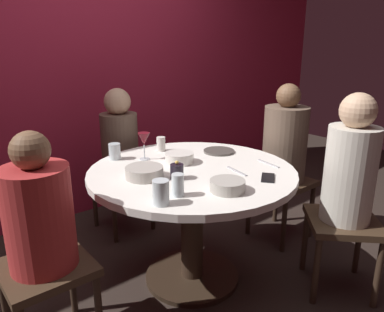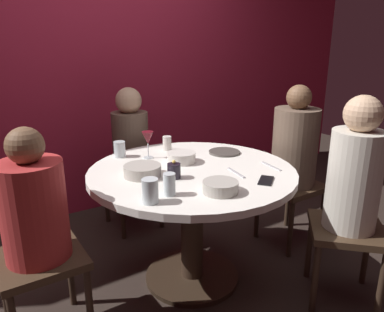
{
  "view_description": "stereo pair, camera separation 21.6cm",
  "coord_description": "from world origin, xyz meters",
  "px_view_note": "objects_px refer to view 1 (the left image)",
  "views": [
    {
      "loc": [
        -1.31,
        -1.61,
        1.47
      ],
      "look_at": [
        0.0,
        0.0,
        0.83
      ],
      "focal_mm": 34.56,
      "sensor_mm": 36.0,
      "label": 1
    },
    {
      "loc": [
        -1.13,
        -1.73,
        1.47
      ],
      "look_at": [
        0.0,
        0.0,
        0.83
      ],
      "focal_mm": 34.56,
      "sensor_mm": 36.0,
      "label": 2
    }
  ],
  "objects_px": {
    "seated_diner_front_right": "(349,175)",
    "cup_near_candle": "(178,185)",
    "seated_diner_back": "(120,145)",
    "cup_center_front": "(161,192)",
    "bowl_small_white": "(144,172)",
    "wine_glass": "(144,140)",
    "candle_holder": "(177,171)",
    "seated_diner_left": "(40,222)",
    "dinner_plate": "(219,151)",
    "cell_phone": "(268,178)",
    "seated_diner_right": "(285,146)",
    "dining_table": "(192,196)",
    "bowl_salad_center": "(227,186)",
    "bowl_serving_large": "(179,158)",
    "cup_by_right_diner": "(161,144)",
    "cup_by_left_diner": "(115,151)"
  },
  "relations": [
    {
      "from": "seated_diner_front_right",
      "to": "cup_near_candle",
      "type": "relative_size",
      "value": 10.78
    },
    {
      "from": "seated_diner_back",
      "to": "cup_center_front",
      "type": "height_order",
      "value": "seated_diner_back"
    },
    {
      "from": "bowl_small_white",
      "to": "cup_center_front",
      "type": "xyz_separation_m",
      "value": [
        -0.13,
        -0.35,
        0.03
      ]
    },
    {
      "from": "wine_glass",
      "to": "bowl_small_white",
      "type": "bearing_deg",
      "value": -122.3
    },
    {
      "from": "candle_holder",
      "to": "cup_near_candle",
      "type": "bearing_deg",
      "value": -125.88
    },
    {
      "from": "seated_diner_left",
      "to": "cup_near_candle",
      "type": "height_order",
      "value": "seated_diner_left"
    },
    {
      "from": "dinner_plate",
      "to": "cell_phone",
      "type": "relative_size",
      "value": 1.5
    },
    {
      "from": "seated_diner_right",
      "to": "wine_glass",
      "type": "relative_size",
      "value": 6.78
    },
    {
      "from": "dining_table",
      "to": "dinner_plate",
      "type": "height_order",
      "value": "dinner_plate"
    },
    {
      "from": "dining_table",
      "to": "bowl_salad_center",
      "type": "distance_m",
      "value": 0.43
    },
    {
      "from": "bowl_small_white",
      "to": "cup_near_candle",
      "type": "distance_m",
      "value": 0.32
    },
    {
      "from": "seated_diner_back",
      "to": "bowl_salad_center",
      "type": "distance_m",
      "value": 1.27
    },
    {
      "from": "seated_diner_right",
      "to": "candle_holder",
      "type": "height_order",
      "value": "seated_diner_right"
    },
    {
      "from": "dining_table",
      "to": "bowl_serving_large",
      "type": "relative_size",
      "value": 6.94
    },
    {
      "from": "wine_glass",
      "to": "cup_by_right_diner",
      "type": "distance_m",
      "value": 0.23
    },
    {
      "from": "dining_table",
      "to": "seated_diner_back",
      "type": "relative_size",
      "value": 1.07
    },
    {
      "from": "seated_diner_front_right",
      "to": "bowl_salad_center",
      "type": "bearing_deg",
      "value": 24.83
    },
    {
      "from": "dining_table",
      "to": "wine_glass",
      "type": "xyz_separation_m",
      "value": [
        -0.12,
        0.33,
        0.3
      ]
    },
    {
      "from": "wine_glass",
      "to": "cell_phone",
      "type": "height_order",
      "value": "wine_glass"
    },
    {
      "from": "candle_holder",
      "to": "cell_phone",
      "type": "height_order",
      "value": "candle_holder"
    },
    {
      "from": "seated_diner_right",
      "to": "dining_table",
      "type": "bearing_deg",
      "value": 0.0
    },
    {
      "from": "seated_diner_back",
      "to": "cup_near_candle",
      "type": "height_order",
      "value": "seated_diner_back"
    },
    {
      "from": "cup_near_candle",
      "to": "cup_by_right_diner",
      "type": "relative_size",
      "value": 1.15
    },
    {
      "from": "seated_diner_right",
      "to": "wine_glass",
      "type": "bearing_deg",
      "value": -18.38
    },
    {
      "from": "cup_near_candle",
      "to": "seated_diner_right",
      "type": "bearing_deg",
      "value": 12.64
    },
    {
      "from": "dining_table",
      "to": "seated_diner_right",
      "type": "relative_size",
      "value": 1.03
    },
    {
      "from": "bowl_small_white",
      "to": "bowl_serving_large",
      "type": "bearing_deg",
      "value": 16.06
    },
    {
      "from": "bowl_small_white",
      "to": "seated_diner_right",
      "type": "bearing_deg",
      "value": -2.5
    },
    {
      "from": "seated_diner_left",
      "to": "dinner_plate",
      "type": "distance_m",
      "value": 1.26
    },
    {
      "from": "cup_by_left_diner",
      "to": "cup_by_right_diner",
      "type": "height_order",
      "value": "cup_by_left_diner"
    },
    {
      "from": "bowl_serving_large",
      "to": "cup_near_candle",
      "type": "xyz_separation_m",
      "value": [
        -0.32,
        -0.41,
        0.02
      ]
    },
    {
      "from": "bowl_serving_large",
      "to": "cup_by_left_diner",
      "type": "bearing_deg",
      "value": 131.1
    },
    {
      "from": "bowl_salad_center",
      "to": "cup_by_left_diner",
      "type": "xyz_separation_m",
      "value": [
        -0.19,
        0.84,
        0.02
      ]
    },
    {
      "from": "dining_table",
      "to": "seated_diner_front_right",
      "type": "height_order",
      "value": "seated_diner_front_right"
    },
    {
      "from": "cup_near_candle",
      "to": "cup_by_left_diner",
      "type": "height_order",
      "value": "cup_near_candle"
    },
    {
      "from": "seated_diner_front_right",
      "to": "bowl_small_white",
      "type": "relative_size",
      "value": 5.76
    },
    {
      "from": "cup_by_left_diner",
      "to": "candle_holder",
      "type": "bearing_deg",
      "value": -79.81
    },
    {
      "from": "bowl_salad_center",
      "to": "dining_table",
      "type": "bearing_deg",
      "value": 78.54
    },
    {
      "from": "seated_diner_front_right",
      "to": "bowl_small_white",
      "type": "xyz_separation_m",
      "value": [
        -0.94,
        0.69,
        0.04
      ]
    },
    {
      "from": "candle_holder",
      "to": "wine_glass",
      "type": "relative_size",
      "value": 0.59
    },
    {
      "from": "bowl_small_white",
      "to": "bowl_salad_center",
      "type": "bearing_deg",
      "value": -62.6
    },
    {
      "from": "seated_diner_back",
      "to": "candle_holder",
      "type": "relative_size",
      "value": 10.94
    },
    {
      "from": "dining_table",
      "to": "cup_by_right_diner",
      "type": "bearing_deg",
      "value": 80.14
    },
    {
      "from": "bowl_small_white",
      "to": "cup_near_candle",
      "type": "relative_size",
      "value": 1.87
    },
    {
      "from": "candle_holder",
      "to": "bowl_salad_center",
      "type": "relative_size",
      "value": 0.58
    },
    {
      "from": "seated_diner_back",
      "to": "cup_by_left_diner",
      "type": "height_order",
      "value": "seated_diner_back"
    },
    {
      "from": "seated_diner_front_right",
      "to": "bowl_salad_center",
      "type": "relative_size",
      "value": 6.76
    },
    {
      "from": "cell_phone",
      "to": "bowl_small_white",
      "type": "height_order",
      "value": "bowl_small_white"
    },
    {
      "from": "cell_phone",
      "to": "cup_by_right_diner",
      "type": "relative_size",
      "value": 1.44
    },
    {
      "from": "dinner_plate",
      "to": "bowl_small_white",
      "type": "relative_size",
      "value": 1.0
    }
  ]
}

